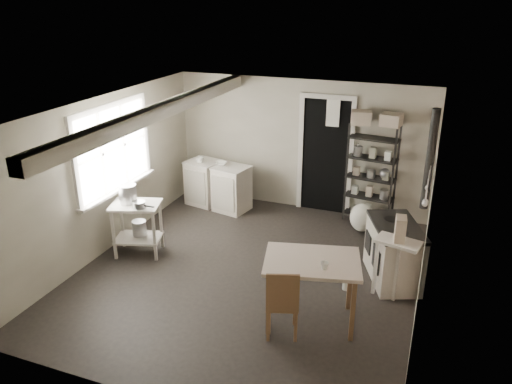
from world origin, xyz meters
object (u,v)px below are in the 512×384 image
(base_cabinets, at_px, (218,183))
(stove, at_px, (394,250))
(prep_table, at_px, (138,229))
(shelf_rack, at_px, (372,168))
(flour_sack, at_px, (362,217))
(stockpot, at_px, (128,194))
(work_table, at_px, (311,293))
(chair, at_px, (282,296))

(base_cabinets, relative_size, stove, 1.21)
(prep_table, relative_size, stove, 0.78)
(shelf_rack, xyz_separation_m, flour_sack, (-0.03, -0.43, -0.71))
(stove, bearing_deg, stockpot, 167.24)
(prep_table, bearing_deg, work_table, -14.17)
(work_table, relative_size, flour_sack, 2.27)
(work_table, height_order, chair, chair)
(chair, bearing_deg, stockpot, 140.22)
(stockpot, height_order, stove, stockpot)
(stockpot, height_order, shelf_rack, shelf_rack)
(stockpot, height_order, chair, stockpot)
(flour_sack, bearing_deg, stove, -64.52)
(prep_table, relative_size, flour_sack, 1.67)
(stockpot, xyz_separation_m, chair, (2.69, -1.04, -0.45))
(stockpot, bearing_deg, work_table, -13.68)
(base_cabinets, height_order, stove, base_cabinets)
(work_table, xyz_separation_m, flour_sack, (0.16, 2.63, -0.14))
(stockpot, distance_m, stove, 3.80)
(work_table, distance_m, flour_sack, 2.64)
(base_cabinets, relative_size, work_table, 1.14)
(prep_table, distance_m, stockpot, 0.55)
(shelf_rack, bearing_deg, flour_sack, -85.89)
(shelf_rack, distance_m, flour_sack, 0.83)
(flour_sack, bearing_deg, shelf_rack, 86.48)
(chair, height_order, flour_sack, chair)
(prep_table, bearing_deg, flour_sack, 32.81)
(flour_sack, bearing_deg, work_table, -93.52)
(stove, xyz_separation_m, chair, (-1.04, -1.64, 0.04))
(shelf_rack, xyz_separation_m, chair, (-0.43, -3.39, -0.46))
(prep_table, bearing_deg, base_cabinets, 79.81)
(work_table, bearing_deg, stove, 58.63)
(prep_table, height_order, base_cabinets, base_cabinets)
(chair, bearing_deg, base_cabinets, 107.36)
(prep_table, relative_size, work_table, 0.74)
(stove, height_order, flour_sack, stove)
(prep_table, height_order, stove, stove)
(shelf_rack, bearing_deg, base_cabinets, -165.14)
(prep_table, height_order, stockpot, stockpot)
(stockpot, bearing_deg, prep_table, -0.89)
(stove, bearing_deg, prep_table, 167.55)
(prep_table, distance_m, base_cabinets, 2.05)
(shelf_rack, bearing_deg, work_table, -85.89)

